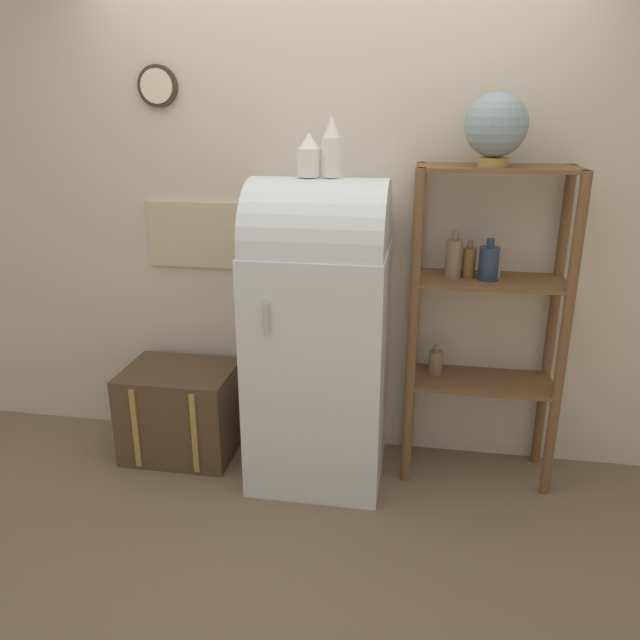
{
  "coord_description": "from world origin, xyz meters",
  "views": [
    {
      "loc": [
        0.5,
        -2.69,
        1.88
      ],
      "look_at": [
        0.0,
        0.23,
        0.86
      ],
      "focal_mm": 35.0,
      "sensor_mm": 36.0,
      "label": 1
    }
  ],
  "objects": [
    {
      "name": "globe",
      "position": [
        0.79,
        0.32,
        1.79
      ],
      "size": [
        0.28,
        0.28,
        0.32
      ],
      "color": "#AD8942",
      "rests_on": "shelf_unit"
    },
    {
      "name": "wall_back",
      "position": [
        -0.01,
        0.57,
        1.35
      ],
      "size": [
        7.0,
        0.09,
        2.7
      ],
      "color": "beige",
      "rests_on": "ground_plane"
    },
    {
      "name": "suitcase_trunk",
      "position": [
        -0.8,
        0.28,
        0.25
      ],
      "size": [
        0.6,
        0.47,
        0.51
      ],
      "color": "brown",
      "rests_on": "ground_plane"
    },
    {
      "name": "vase_left",
      "position": [
        -0.05,
        0.22,
        1.66
      ],
      "size": [
        0.11,
        0.11,
        0.2
      ],
      "color": "white",
      "rests_on": "refrigerator"
    },
    {
      "name": "ground_plane",
      "position": [
        0.0,
        0.0,
        0.0
      ],
      "size": [
        12.0,
        12.0,
        0.0
      ],
      "primitive_type": "plane",
      "color": "#7A664C"
    },
    {
      "name": "shelf_unit",
      "position": [
        0.81,
        0.35,
        0.95
      ],
      "size": [
        0.76,
        0.35,
        1.62
      ],
      "color": "brown",
      "rests_on": "ground_plane"
    },
    {
      "name": "vase_center",
      "position": [
        0.06,
        0.23,
        1.69
      ],
      "size": [
        0.09,
        0.09,
        0.27
      ],
      "color": "white",
      "rests_on": "refrigerator"
    },
    {
      "name": "refrigerator",
      "position": [
        -0.0,
        0.23,
        0.82
      ],
      "size": [
        0.67,
        0.68,
        1.56
      ],
      "color": "silver",
      "rests_on": "ground_plane"
    }
  ]
}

